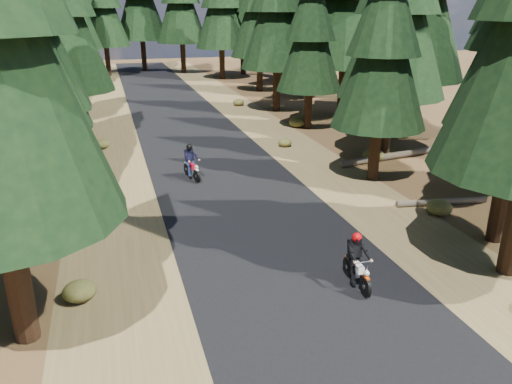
{
  "coord_description": "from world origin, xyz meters",
  "views": [
    {
      "loc": [
        -4.42,
        -13.37,
        6.87
      ],
      "look_at": [
        0.0,
        1.5,
        1.1
      ],
      "focal_mm": 35.0,
      "sensor_mm": 36.0,
      "label": 1
    }
  ],
  "objects_px": {
    "log_near": "(390,156)",
    "rider_follow": "(192,168)",
    "rider_lead": "(357,269)",
    "log_far": "(441,202)"
  },
  "relations": [
    {
      "from": "log_far",
      "to": "rider_follow",
      "type": "height_order",
      "value": "rider_follow"
    },
    {
      "from": "rider_follow",
      "to": "log_near",
      "type": "bearing_deg",
      "value": 167.92
    },
    {
      "from": "log_near",
      "to": "rider_follow",
      "type": "bearing_deg",
      "value": 170.38
    },
    {
      "from": "log_far",
      "to": "rider_lead",
      "type": "relative_size",
      "value": 2.1
    },
    {
      "from": "rider_follow",
      "to": "log_far",
      "type": "bearing_deg",
      "value": 133.31
    },
    {
      "from": "log_near",
      "to": "rider_follow",
      "type": "xyz_separation_m",
      "value": [
        -9.59,
        -0.15,
        0.34
      ]
    },
    {
      "from": "rider_lead",
      "to": "log_far",
      "type": "bearing_deg",
      "value": -140.44
    },
    {
      "from": "log_near",
      "to": "rider_follow",
      "type": "distance_m",
      "value": 9.6
    },
    {
      "from": "log_near",
      "to": "rider_lead",
      "type": "distance_m",
      "value": 12.15
    },
    {
      "from": "log_near",
      "to": "rider_lead",
      "type": "height_order",
      "value": "rider_lead"
    }
  ]
}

